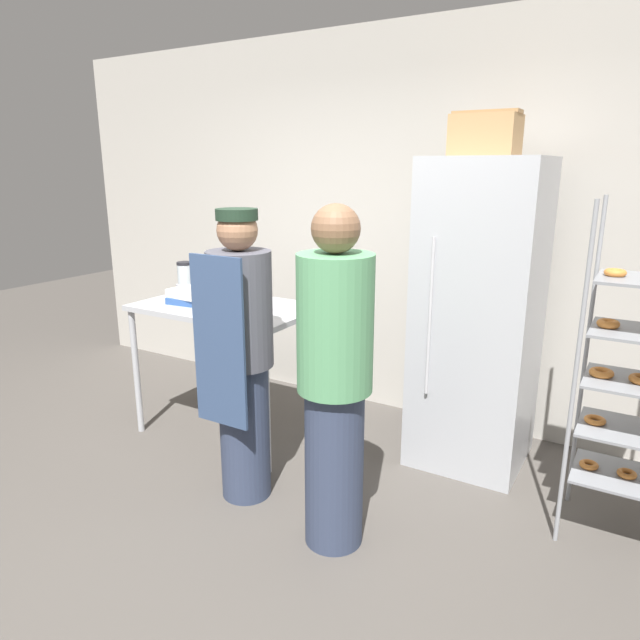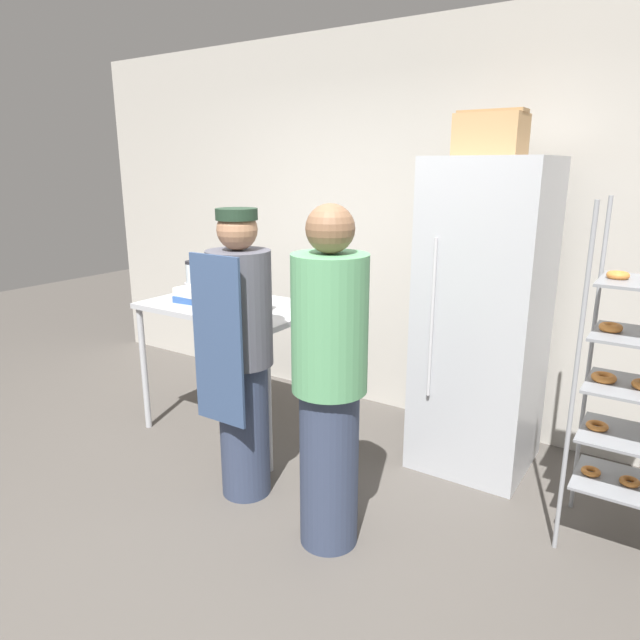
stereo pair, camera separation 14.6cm
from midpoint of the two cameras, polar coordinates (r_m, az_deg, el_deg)
name	(u,v)px [view 2 (the right image)]	position (r m, az deg, el deg)	size (l,w,h in m)	color
ground_plane	(217,558)	(3.04, -8.85, -22.45)	(14.00, 14.00, 0.00)	#4C4742
back_wall	(415,228)	(4.29, 10.47, 9.00)	(6.40, 0.12, 2.81)	#B7B2A8
refrigerator	(483,318)	(3.62, 17.09, 0.14)	(0.68, 0.71, 1.90)	#ADAFB5
prep_counter	(233,318)	(3.96, -7.69, 0.17)	(1.20, 0.74, 0.93)	#ADAFB5
donut_box	(241,306)	(3.68, -6.78, 1.42)	(0.30, 0.22, 0.26)	white
blender_pitcher	(194,279)	(4.29, -11.57, 4.00)	(0.14, 0.14, 0.24)	#99999E
binder_stack	(198,295)	(4.02, -11.06, 2.47)	(0.31, 0.23, 0.10)	#2D5193
cardboard_storage_box	(491,134)	(3.53, 17.90, 17.28)	(0.37, 0.27, 0.25)	#A87F51
person_baker	(241,353)	(3.15, -6.58, -3.35)	(0.35, 0.36, 1.64)	#333D56
person_customer	(329,381)	(2.71, 2.51, -6.15)	(0.36, 0.36, 1.69)	#333D56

